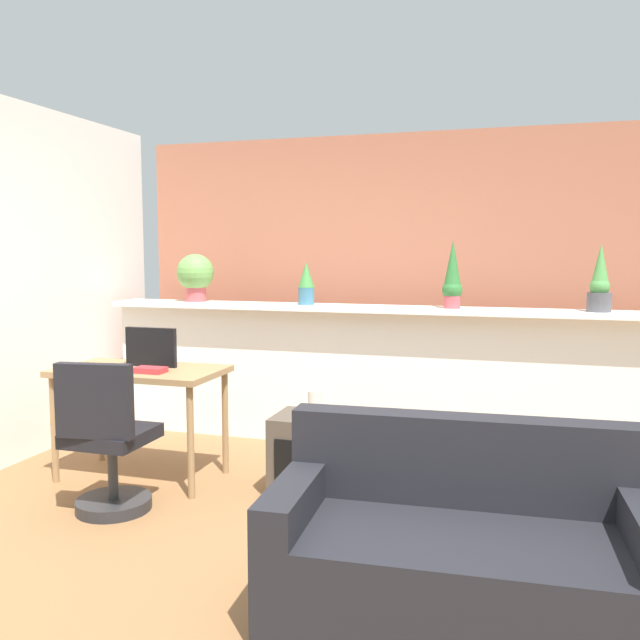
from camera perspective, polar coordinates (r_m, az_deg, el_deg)
ground_plane at (r=3.55m, az=-2.23°, el=-19.61°), size 12.00×12.00×0.00m
divider_wall at (r=5.23m, az=4.97°, el=-5.07°), size 4.44×0.16×1.07m
plant_shelf at (r=5.11m, az=4.94°, el=0.95°), size 4.44×0.35×0.04m
brick_wall_behind at (r=5.73m, az=6.29°, el=3.10°), size 4.44×0.10×2.50m
potted_plant_0 at (r=5.66m, az=-10.59°, el=3.81°), size 0.31×0.31×0.40m
potted_plant_1 at (r=5.23m, az=-1.18°, el=3.17°), size 0.13×0.13×0.33m
potted_plant_2 at (r=4.99m, az=11.24°, el=3.61°), size 0.15×0.15×0.50m
potted_plant_3 at (r=5.01m, az=22.78°, el=2.87°), size 0.16×0.16×0.47m
desk at (r=4.64m, az=-15.10°, el=-5.02°), size 1.10×0.60×0.75m
tv_monitor at (r=4.65m, az=-14.23°, el=-2.26°), size 0.37×0.04×0.26m
office_chair at (r=4.12m, az=-17.69°, el=-10.42°), size 0.47×0.47×0.91m
side_cube_shelf at (r=4.30m, az=-1.17°, el=-11.36°), size 0.40×0.41×0.50m
vase_on_shelf at (r=4.22m, az=-0.45°, el=-7.09°), size 0.09×0.09×0.16m
book_on_desk at (r=4.43m, az=-14.31°, el=-4.16°), size 0.20×0.12×0.04m
couch at (r=2.99m, az=11.96°, el=-18.88°), size 1.60×0.84×0.80m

